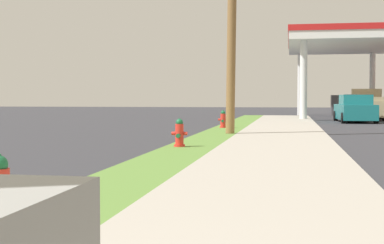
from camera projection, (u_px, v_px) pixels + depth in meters
fire_hydrant_second at (179, 134)px, 14.80m from camera, size 0.42×0.38×0.74m
fire_hydrant_third at (223, 120)px, 24.05m from camera, size 0.42×0.37×0.74m
car_white_by_near_pump at (364, 108)px, 38.72m from camera, size 2.05×4.55×1.57m
car_teal_by_far_pump at (355, 110)px, 32.06m from camera, size 2.11×4.58×1.57m
truck_tan_at_forecourt at (366, 105)px, 35.99m from camera, size 2.56×5.56×1.97m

